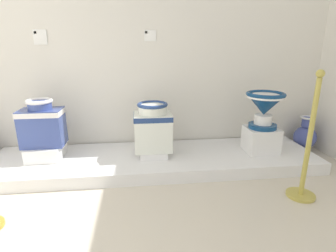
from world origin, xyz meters
TOP-DOWN VIEW (x-y plane):
  - wall_back at (2.04, 2.72)m, footprint 4.28×0.06m
  - display_platform at (2.04, 2.24)m, footprint 3.41×0.85m
  - plinth_block_squat_floral at (0.92, 2.30)m, footprint 0.33×0.35m
  - antique_toilet_squat_floral at (0.92, 2.30)m, footprint 0.41×0.27m
  - plinth_block_pale_glazed at (2.02, 2.26)m, footprint 0.28×0.34m
  - antique_toilet_pale_glazed at (2.02, 2.26)m, footprint 0.39×0.33m
  - plinth_block_leftmost at (3.19, 2.22)m, footprint 0.33×0.30m
  - antique_toilet_leftmost at (3.19, 2.22)m, footprint 0.40×0.40m
  - info_placard_first at (0.88, 2.68)m, footprint 0.14×0.01m
  - info_placard_second at (2.03, 2.68)m, footprint 0.13×0.01m
  - decorative_vase_corner at (3.88, 2.47)m, footprint 0.26×0.26m
  - stanchion_post_near_right at (3.22, 1.49)m, footprint 0.23×0.23m

SIDE VIEW (x-z plane):
  - display_platform at x=2.04m, z-range 0.00..0.12m
  - plinth_block_pale_glazed at x=2.02m, z-range 0.12..0.19m
  - decorative_vase_corner at x=3.88m, z-range -0.03..0.40m
  - plinth_block_squat_floral at x=0.92m, z-range 0.12..0.26m
  - plinth_block_leftmost at x=3.19m, z-range 0.12..0.39m
  - stanchion_post_near_right at x=3.22m, z-range -0.18..0.88m
  - antique_toilet_pale_glazed at x=2.02m, z-range 0.19..0.69m
  - antique_toilet_squat_floral at x=0.92m, z-range 0.26..0.73m
  - antique_toilet_leftmost at x=3.19m, z-range 0.45..0.83m
  - info_placard_first at x=0.88m, z-range 1.25..1.40m
  - info_placard_second at x=2.03m, z-range 1.28..1.40m
  - wall_back at x=2.04m, z-range 0.00..3.25m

